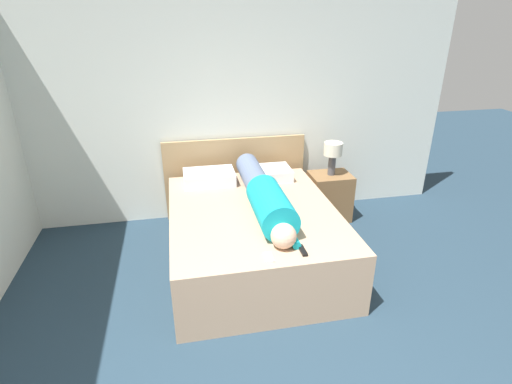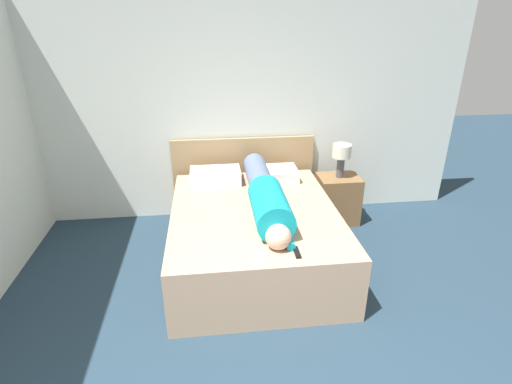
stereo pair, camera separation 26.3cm
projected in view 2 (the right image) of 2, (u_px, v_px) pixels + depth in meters
The scene contains 10 objects.
wall_back at pixel (231, 110), 4.62m from camera, with size 5.55×0.06×2.60m.
bed at pixel (254, 236), 3.96m from camera, with size 1.58×1.97×0.59m.
headboard at pixel (244, 176), 4.90m from camera, with size 1.70×0.04×0.98m.
nightstand at pixel (337, 199), 4.78m from camera, with size 0.48×0.38×0.57m.
table_lamp at pixel (342, 154), 4.54m from camera, with size 0.21×0.21×0.39m.
person_lying at pixel (266, 196), 3.78m from camera, with size 0.32×1.76×0.32m.
pillow_near_headboard at pixel (215, 176), 4.44m from camera, with size 0.56×0.37×0.14m.
pillow_second at pixel (274, 174), 4.52m from camera, with size 0.53×0.37×0.13m.
tv_remote at pixel (297, 252), 3.13m from camera, with size 0.04×0.15×0.02m.
cell_phone at pixel (261, 258), 3.07m from camera, with size 0.06×0.13×0.01m.
Camera 2 is at (-0.26, -1.13, 2.32)m, focal length 28.00 mm.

